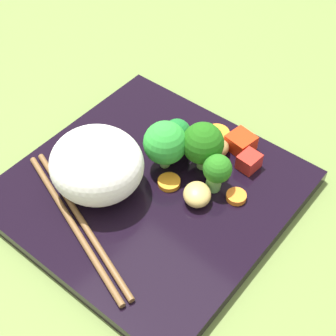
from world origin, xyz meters
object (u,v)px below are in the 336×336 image
Objects in this scene: broccoli_floret_3 at (217,171)px; chopstick_pair at (77,222)px; carrot_slice_1 at (169,182)px; rice_mound at (97,165)px; square_plate at (151,191)px.

broccoli_floret_3 is 15.94cm from chopstick_pair.
carrot_slice_1 is 0.12× the size of chopstick_pair.
broccoli_floret_3 is 5.74cm from carrot_slice_1.
broccoli_floret_3 is 0.22× the size of chopstick_pair.
rice_mound is at bearing -45.00° from carrot_slice_1.
rice_mound is at bearing -48.33° from broccoli_floret_3.
broccoli_floret_3 is at bearing 131.67° from rice_mound.
chopstick_pair is at bearing 20.45° from rice_mound.
carrot_slice_1 is at bearing 87.87° from chopstick_pair.
chopstick_pair is (5.13, 1.91, -3.36)cm from rice_mound.
chopstick_pair is (13.73, -7.75, -2.36)cm from broccoli_floret_3.
rice_mound is 0.48× the size of chopstick_pair.
broccoli_floret_3 reaches higher than carrot_slice_1.
chopstick_pair is at bearing -14.04° from square_plate.
broccoli_floret_3 is at bearing 126.69° from carrot_slice_1.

